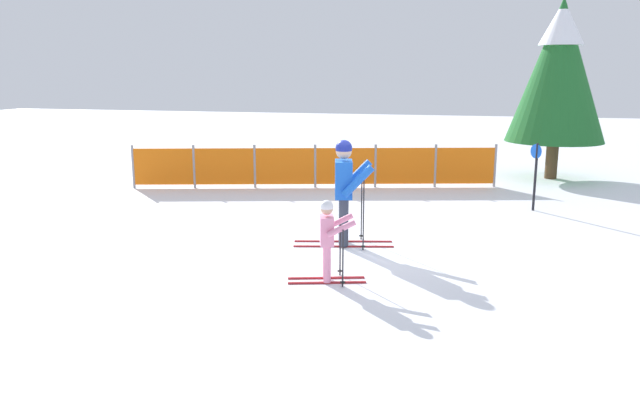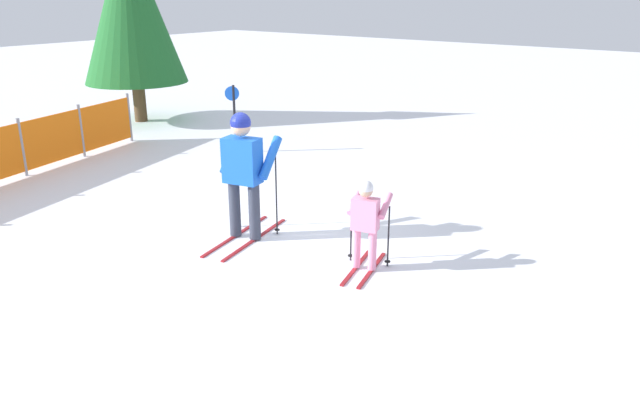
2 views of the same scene
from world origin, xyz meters
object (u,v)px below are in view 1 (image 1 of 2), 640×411
(skier_adult, at_px, (345,183))
(conifer_far, at_px, (559,68))
(skier_child, at_px, (328,234))
(safety_fence, at_px, (315,166))
(trail_marker, at_px, (536,169))

(skier_adult, relative_size, conifer_far, 0.37)
(skier_child, bearing_deg, conifer_far, 51.41)
(skier_child, height_order, conifer_far, conifer_far)
(safety_fence, bearing_deg, conifer_far, 25.32)
(skier_adult, bearing_deg, safety_fence, 96.84)
(skier_child, relative_size, trail_marker, 0.82)
(skier_child, height_order, safety_fence, skier_child)
(skier_adult, xyz_separation_m, safety_fence, (-1.65, 4.70, -0.48))
(safety_fence, height_order, conifer_far, conifer_far)
(trail_marker, bearing_deg, safety_fence, 163.82)
(skier_adult, distance_m, safety_fence, 5.00)
(conifer_far, bearing_deg, skier_adult, -118.17)
(skier_child, distance_m, safety_fence, 6.72)
(safety_fence, distance_m, conifer_far, 6.57)
(skier_child, bearing_deg, skier_adult, 78.24)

